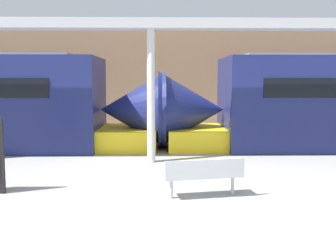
{
  "coord_description": "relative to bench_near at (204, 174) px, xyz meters",
  "views": [
    {
      "loc": [
        -0.3,
        -6.48,
        2.35
      ],
      "look_at": [
        -0.1,
        3.49,
        1.4
      ],
      "focal_mm": 40.0,
      "sensor_mm": 36.0,
      "label": 1
    }
  ],
  "objects": [
    {
      "name": "bench_near",
      "position": [
        0.0,
        0.0,
        0.0
      ],
      "size": [
        1.65,
        0.7,
        0.79
      ],
      "rotation": [
        0.0,
        0.0,
        0.17
      ],
      "color": "#ADB2B7",
      "rests_on": "ground_plane"
    },
    {
      "name": "station_wall",
      "position": [
        -0.55,
        10.35,
        2.01
      ],
      "size": [
        56.0,
        0.2,
        5.0
      ],
      "primitive_type": "cube",
      "color": "#937051",
      "rests_on": "ground_plane"
    },
    {
      "name": "canopy_beam",
      "position": [
        -1.12,
        3.27,
        3.39
      ],
      "size": [
        28.0,
        0.6,
        0.28
      ],
      "primitive_type": "cube",
      "color": "#B7B7BC",
      "rests_on": "support_column_near"
    },
    {
      "name": "ground_plane",
      "position": [
        -0.55,
        -0.78,
        -0.49
      ],
      "size": [
        60.0,
        60.0,
        0.0
      ],
      "primitive_type": "plane",
      "color": "#9E9B96"
    },
    {
      "name": "support_column_near",
      "position": [
        -1.12,
        3.27,
        1.38
      ],
      "size": [
        0.23,
        0.23,
        3.73
      ],
      "primitive_type": "cylinder",
      "color": "silver",
      "rests_on": "ground_plane"
    }
  ]
}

